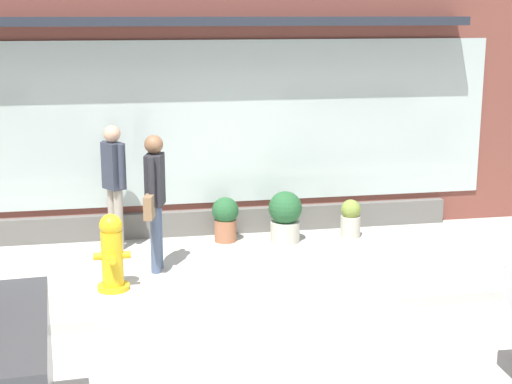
# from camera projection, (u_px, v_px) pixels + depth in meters

# --- Properties ---
(ground_plane) EXTENTS (60.00, 60.00, 0.00)m
(ground_plane) POSITION_uv_depth(u_px,v_px,m) (214.00, 311.00, 8.24)
(ground_plane) COLOR #B2AFA8
(curb_strip) EXTENTS (14.00, 0.24, 0.12)m
(curb_strip) POSITION_uv_depth(u_px,v_px,m) (216.00, 313.00, 8.04)
(curb_strip) COLOR #B2B2AD
(curb_strip) RESTS_ON ground_plane
(storefront) EXTENTS (14.00, 0.81, 4.81)m
(storefront) POSITION_uv_depth(u_px,v_px,m) (181.00, 69.00, 10.75)
(storefront) COLOR brown
(storefront) RESTS_ON ground_plane
(fire_hydrant) EXTENTS (0.43, 0.40, 0.90)m
(fire_hydrant) POSITION_uv_depth(u_px,v_px,m) (112.00, 253.00, 8.79)
(fire_hydrant) COLOR gold
(fire_hydrant) RESTS_ON ground_plane
(pedestrian_with_handbag) EXTENTS (0.31, 0.67, 1.70)m
(pedestrian_with_handbag) POSITION_uv_depth(u_px,v_px,m) (155.00, 193.00, 9.31)
(pedestrian_with_handbag) COLOR #475675
(pedestrian_with_handbag) RESTS_ON ground_plane
(pedestrian_passerby) EXTENTS (0.32, 0.43, 1.69)m
(pedestrian_passerby) POSITION_uv_depth(u_px,v_px,m) (114.00, 177.00, 10.23)
(pedestrian_passerby) COLOR #9E9384
(pedestrian_passerby) RESTS_ON ground_plane
(potted_plant_near_hydrant) EXTENTS (0.47, 0.47, 0.72)m
(potted_plant_near_hydrant) POSITION_uv_depth(u_px,v_px,m) (285.00, 216.00, 10.68)
(potted_plant_near_hydrant) COLOR #B7B2A3
(potted_plant_near_hydrant) RESTS_ON ground_plane
(potted_plant_window_right) EXTENTS (0.38, 0.38, 0.63)m
(potted_plant_window_right) POSITION_uv_depth(u_px,v_px,m) (225.00, 217.00, 10.71)
(potted_plant_window_right) COLOR #9E6042
(potted_plant_window_right) RESTS_ON ground_plane
(potted_plant_low_front) EXTENTS (0.28, 0.28, 0.55)m
(potted_plant_low_front) POSITION_uv_depth(u_px,v_px,m) (351.00, 218.00, 10.91)
(potted_plant_low_front) COLOR #B7B2A3
(potted_plant_low_front) RESTS_ON ground_plane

